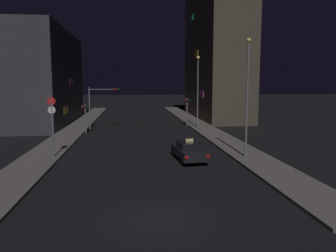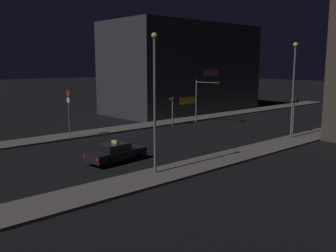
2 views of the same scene
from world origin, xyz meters
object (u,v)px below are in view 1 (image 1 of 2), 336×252
taxi (189,150)px  street_lamp_near_block (247,90)px  traffic_light_right_kerb (187,106)px  sign_pole_left (52,121)px  street_lamp_far_block (198,84)px  traffic_light_overhead (101,99)px  traffic_light_left_kerb (85,113)px

taxi → street_lamp_near_block: 6.17m
traffic_light_right_kerb → sign_pole_left: bearing=-126.9°
taxi → street_lamp_far_block: 18.18m
traffic_light_right_kerb → sign_pole_left: size_ratio=0.83×
traffic_light_overhead → traffic_light_left_kerb: (-1.46, -3.91, -1.33)m
traffic_light_left_kerb → street_lamp_near_block: 19.83m
traffic_light_overhead → street_lamp_far_block: 12.09m
taxi → sign_pole_left: 10.39m
traffic_light_right_kerb → street_lamp_near_block: (1.24, -19.03, 2.48)m
traffic_light_left_kerb → street_lamp_far_block: street_lamp_far_block is taller
traffic_light_right_kerb → street_lamp_near_block: street_lamp_near_block is taller
taxi → sign_pole_left: bearing=170.7°
sign_pole_left → street_lamp_far_block: bearing=47.5°
street_lamp_far_block → taxi: bearing=-103.4°
traffic_light_overhead → street_lamp_far_block: size_ratio=0.58×
traffic_light_right_kerb → sign_pole_left: sign_pole_left is taller
taxi → traffic_light_left_kerb: bearing=123.2°
traffic_light_left_kerb → traffic_light_right_kerb: size_ratio=0.89×
taxi → sign_pole_left: (-10.04, 1.64, 2.12)m
traffic_light_overhead → sign_pole_left: bearing=-97.6°
traffic_light_overhead → sign_pole_left: traffic_light_overhead is taller
traffic_light_right_kerb → traffic_light_left_kerb: bearing=-158.5°
taxi → sign_pole_left: sign_pole_left is taller
traffic_light_overhead → sign_pole_left: size_ratio=1.15×
traffic_light_left_kerb → street_lamp_near_block: (13.62, -14.15, 2.75)m
traffic_light_left_kerb → sign_pole_left: 12.60m
traffic_light_left_kerb → traffic_light_right_kerb: 13.30m
traffic_light_overhead → sign_pole_left: (-2.21, -16.49, -0.86)m
traffic_light_overhead → traffic_light_right_kerb: 11.00m
taxi → street_lamp_near_block: bearing=0.9°
taxi → traffic_light_right_kerb: bearing=80.8°
taxi → traffic_light_overhead: size_ratio=0.89×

